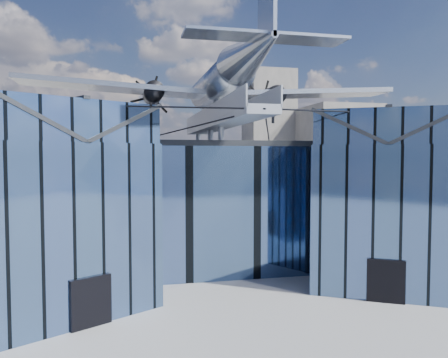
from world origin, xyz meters
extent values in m
plane|color=gray|center=(0.00, 0.00, 0.00)|extent=(120.00, 120.00, 0.00)
cube|color=#476391|center=(0.00, 9.00, 4.75)|extent=(28.00, 14.00, 9.50)
cube|color=#222429|center=(0.00, 9.00, 9.70)|extent=(28.00, 14.00, 0.40)
cube|color=#476391|center=(-10.50, -1.00, 4.75)|extent=(11.79, 11.43, 9.50)
cube|color=#476391|center=(-10.50, -1.00, 10.60)|extent=(11.56, 11.20, 2.20)
cube|color=#222429|center=(-12.45, -2.12, 10.60)|extent=(7.98, 9.23, 2.40)
cube|color=#222429|center=(-8.55, 0.12, 10.60)|extent=(7.98, 9.23, 2.40)
cube|color=#222429|center=(-10.50, -1.00, 11.75)|extent=(4.30, 7.10, 0.18)
cube|color=black|center=(-8.48, -4.51, 1.30)|extent=(2.03, 1.32, 2.60)
cube|color=black|center=(-6.60, 1.25, 4.75)|extent=(0.34, 0.34, 9.50)
cube|color=#476391|center=(10.50, -1.00, 4.75)|extent=(11.79, 11.43, 9.50)
cube|color=#476391|center=(10.50, -1.00, 10.60)|extent=(11.56, 11.20, 2.20)
cube|color=#222429|center=(8.55, 0.12, 10.60)|extent=(7.98, 9.23, 2.40)
cube|color=#222429|center=(12.45, -2.12, 10.60)|extent=(7.98, 9.23, 2.40)
cube|color=#222429|center=(10.50, -1.00, 11.75)|extent=(4.30, 7.10, 0.18)
cube|color=black|center=(8.48, -4.51, 1.30)|extent=(2.03, 1.32, 2.60)
cube|color=black|center=(6.60, 1.25, 4.75)|extent=(0.34, 0.34, 9.50)
cube|color=#9EA2AB|center=(0.00, 3.50, 11.10)|extent=(1.80, 21.00, 0.50)
cube|color=#9EA2AB|center=(-0.90, 3.50, 11.75)|extent=(0.08, 21.00, 1.10)
cube|color=#9EA2AB|center=(0.90, 3.50, 11.75)|extent=(0.08, 21.00, 1.10)
cylinder|color=#9EA2AB|center=(0.00, 13.00, 10.43)|extent=(0.44, 0.44, 1.35)
cylinder|color=#9EA2AB|center=(0.00, 7.00, 10.43)|extent=(0.44, 0.44, 1.35)
cylinder|color=#9EA2AB|center=(0.00, 3.00, 10.43)|extent=(0.44, 0.44, 1.35)
cylinder|color=#9EA2AB|center=(0.00, 4.00, 12.05)|extent=(0.70, 0.70, 1.40)
cylinder|color=black|center=(-5.25, -4.00, 11.40)|extent=(10.55, 6.08, 0.69)
cylinder|color=black|center=(5.25, -4.00, 11.40)|extent=(10.55, 6.08, 0.69)
cylinder|color=black|center=(-3.00, 1.50, 10.55)|extent=(6.09, 17.04, 1.19)
cylinder|color=black|center=(3.00, 1.50, 10.55)|extent=(6.09, 17.04, 1.19)
cylinder|color=#A9AEB6|center=(0.00, 4.00, 14.00)|extent=(2.50, 11.00, 2.50)
sphere|color=#A9AEB6|center=(0.00, 9.50, 14.00)|extent=(2.50, 2.50, 2.50)
cube|color=black|center=(0.00, 8.50, 14.69)|extent=(1.60, 1.40, 0.50)
cone|color=#A9AEB6|center=(0.00, -5.00, 14.30)|extent=(2.50, 7.00, 2.50)
cube|color=#A9AEB6|center=(0.00, -7.30, 15.90)|extent=(0.18, 2.40, 3.40)
cube|color=#A9AEB6|center=(0.00, -7.20, 14.50)|extent=(8.00, 1.80, 0.14)
cube|color=#A9AEB6|center=(-7.00, 5.00, 13.70)|extent=(14.00, 3.20, 1.08)
cylinder|color=black|center=(-4.60, 5.60, 13.45)|extent=(1.44, 3.20, 1.44)
cone|color=black|center=(-4.60, 7.40, 13.45)|extent=(0.70, 0.70, 0.70)
cube|color=black|center=(-4.60, 7.55, 13.45)|extent=(1.05, 0.06, 3.33)
cube|color=black|center=(-4.60, 7.55, 13.45)|extent=(2.53, 0.06, 2.53)
cube|color=black|center=(-4.60, 7.55, 13.45)|extent=(3.33, 0.06, 1.05)
cylinder|color=black|center=(-4.60, 5.00, 12.22)|extent=(0.24, 0.24, 1.75)
cube|color=#A9AEB6|center=(7.00, 5.00, 13.70)|extent=(14.00, 3.20, 1.08)
cylinder|color=black|center=(4.60, 5.60, 13.45)|extent=(1.44, 3.20, 1.44)
cone|color=black|center=(4.60, 7.40, 13.45)|extent=(0.70, 0.70, 0.70)
cube|color=black|center=(4.60, 7.55, 13.45)|extent=(1.05, 0.06, 3.33)
cube|color=black|center=(4.60, 7.55, 13.45)|extent=(2.53, 0.06, 2.53)
cube|color=black|center=(4.60, 7.55, 13.45)|extent=(3.33, 0.06, 1.05)
cylinder|color=black|center=(4.60, 5.00, 12.22)|extent=(0.24, 0.24, 1.75)
cube|color=slate|center=(32.00, 48.00, 9.00)|extent=(12.00, 14.00, 18.00)
cube|color=slate|center=(-20.00, 55.00, 7.00)|extent=(14.00, 10.00, 14.00)
cube|color=slate|center=(22.00, 58.00, 13.00)|extent=(9.00, 9.00, 26.00)
cylinder|color=#342214|center=(22.99, 14.61, 1.23)|extent=(0.42, 0.42, 2.47)
sphere|color=#244317|center=(22.99, 14.61, 3.43)|extent=(3.96, 3.96, 3.22)
camera|label=1|loc=(-6.66, -27.49, 8.78)|focal=35.00mm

